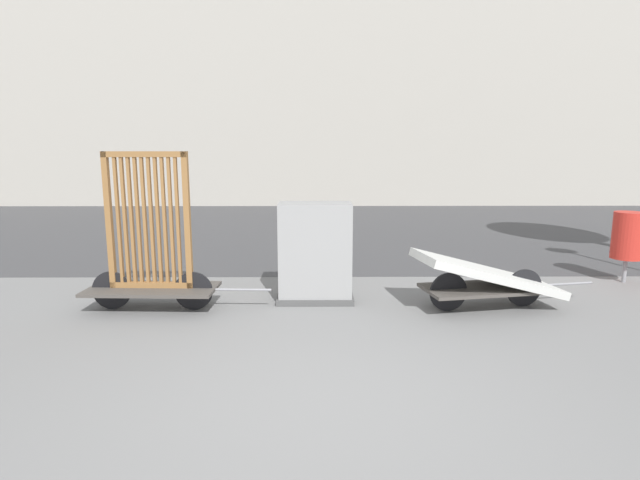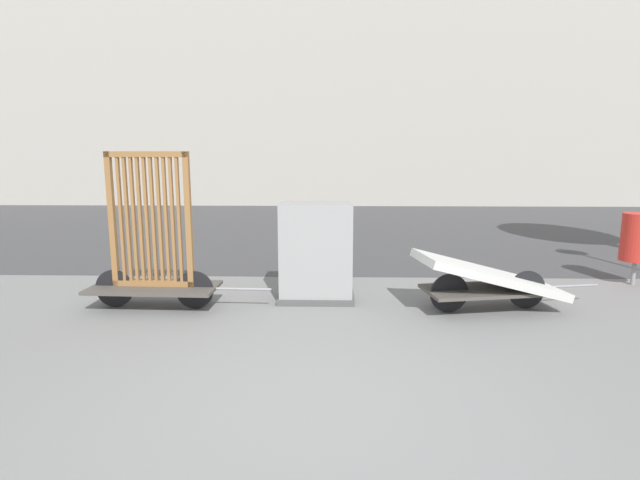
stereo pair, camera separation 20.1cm
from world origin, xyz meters
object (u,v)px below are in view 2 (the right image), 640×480
(bike_cart_with_bedframe, at_px, (153,256))
(utility_cabinet, at_px, (316,255))
(trash_bin, at_px, (638,238))
(bike_cart_with_mattress, at_px, (490,279))

(bike_cart_with_bedframe, xyz_separation_m, utility_cabinet, (2.04, 0.38, -0.06))
(utility_cabinet, height_order, trash_bin, utility_cabinet)
(bike_cart_with_bedframe, xyz_separation_m, trash_bin, (6.74, 1.28, 0.05))
(bike_cart_with_mattress, bearing_deg, bike_cart_with_bedframe, 169.66)
(bike_cart_with_mattress, height_order, utility_cabinet, utility_cabinet)
(trash_bin, bearing_deg, utility_cabinet, -169.16)
(bike_cart_with_bedframe, bearing_deg, trash_bin, 12.81)
(bike_cart_with_bedframe, xyz_separation_m, bike_cart_with_mattress, (4.20, 0.00, -0.27))
(utility_cabinet, distance_m, trash_bin, 4.79)
(utility_cabinet, relative_size, trash_bin, 1.22)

